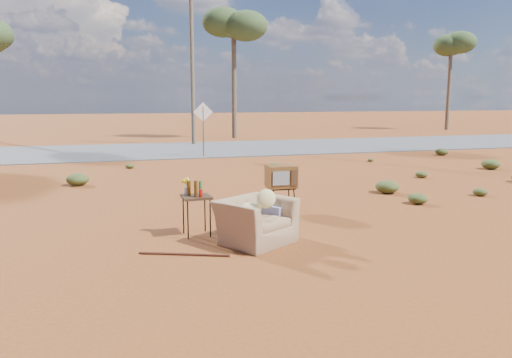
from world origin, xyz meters
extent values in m
plane|color=brown|center=(0.00, 0.00, 0.00)|extent=(140.00, 140.00, 0.00)
cube|color=#565659|center=(0.00, 15.00, 0.02)|extent=(140.00, 7.00, 0.04)
imported|color=#957251|center=(0.12, -0.12, 0.49)|extent=(1.35, 1.22, 0.99)
ellipsoid|color=#DDD287|center=(0.05, -0.10, 0.57)|extent=(0.36, 0.36, 0.21)
ellipsoid|color=#DDD287|center=(0.27, -0.25, 0.76)|extent=(0.31, 0.16, 0.31)
cube|color=navy|center=(0.52, 0.25, 0.29)|extent=(0.79, 0.87, 0.58)
cube|color=black|center=(1.32, 2.06, 0.48)|extent=(0.54, 0.42, 0.03)
cylinder|color=black|center=(1.08, 1.87, 0.24)|extent=(0.03, 0.03, 0.48)
cylinder|color=black|center=(1.57, 1.86, 0.24)|extent=(0.03, 0.03, 0.48)
cylinder|color=black|center=(1.08, 2.25, 0.24)|extent=(0.03, 0.03, 0.48)
cylinder|color=black|center=(1.57, 2.24, 0.24)|extent=(0.03, 0.03, 0.48)
cube|color=brown|center=(1.32, 2.06, 0.73)|extent=(0.61, 0.47, 0.46)
cube|color=gray|center=(1.24, 1.81, 0.73)|extent=(0.36, 0.03, 0.29)
cube|color=#472D19|center=(1.53, 1.81, 0.73)|extent=(0.14, 0.02, 0.33)
cube|color=#3D2716|center=(-0.72, 0.64, 0.68)|extent=(0.51, 0.51, 0.04)
cylinder|color=black|center=(-0.90, 0.43, 0.34)|extent=(0.02, 0.02, 0.68)
cylinder|color=black|center=(-0.52, 0.45, 0.34)|extent=(0.02, 0.02, 0.68)
cylinder|color=black|center=(-0.92, 0.82, 0.34)|extent=(0.02, 0.02, 0.68)
cylinder|color=black|center=(-0.54, 0.84, 0.34)|extent=(0.02, 0.02, 0.68)
cylinder|color=#4A2B0C|center=(-0.84, 0.68, 0.82)|extent=(0.07, 0.07, 0.25)
cylinder|color=#4A2B0C|center=(-0.73, 0.56, 0.83)|extent=(0.06, 0.06, 0.27)
cylinder|color=#285F2F|center=(-0.63, 0.74, 0.81)|extent=(0.06, 0.06, 0.23)
cylinder|color=red|center=(-0.66, 0.54, 0.76)|extent=(0.06, 0.06, 0.13)
cylinder|color=silver|center=(-0.87, 0.77, 0.76)|extent=(0.08, 0.08, 0.14)
ellipsoid|color=yellow|center=(-0.87, 0.77, 0.92)|extent=(0.15, 0.15, 0.12)
cylinder|color=#471D13|center=(-1.10, -0.44, 0.02)|extent=(1.32, 0.56, 0.04)
cylinder|color=brown|center=(1.50, 12.00, 1.00)|extent=(0.06, 0.06, 2.00)
cube|color=silver|center=(1.50, 12.00, 1.80)|extent=(0.78, 0.04, 0.78)
cylinder|color=brown|center=(5.00, 21.00, 3.50)|extent=(0.28, 0.28, 7.00)
ellipsoid|color=#45592E|center=(5.00, 21.00, 6.50)|extent=(3.20, 3.20, 2.20)
cylinder|color=brown|center=(22.00, 24.00, 3.25)|extent=(0.28, 0.28, 6.50)
ellipsoid|color=#45592E|center=(22.00, 24.00, 6.00)|extent=(3.20, 3.20, 2.20)
cylinder|color=brown|center=(2.00, 17.50, 4.00)|extent=(0.20, 0.20, 8.00)
ellipsoid|color=#424E22|center=(4.50, 1.80, 0.12)|extent=(0.44, 0.44, 0.24)
ellipsoid|color=#424E22|center=(-3.00, 6.50, 0.17)|extent=(0.60, 0.60, 0.33)
ellipsoid|color=#424E22|center=(6.80, 5.00, 0.10)|extent=(0.36, 0.36, 0.20)
ellipsoid|color=#424E22|center=(3.20, 8.00, 0.11)|extent=(0.40, 0.40, 0.22)
ellipsoid|color=#424E22|center=(-1.50, 9.50, 0.08)|extent=(0.30, 0.30, 0.17)
camera|label=1|loc=(-2.10, -7.74, 2.37)|focal=35.00mm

